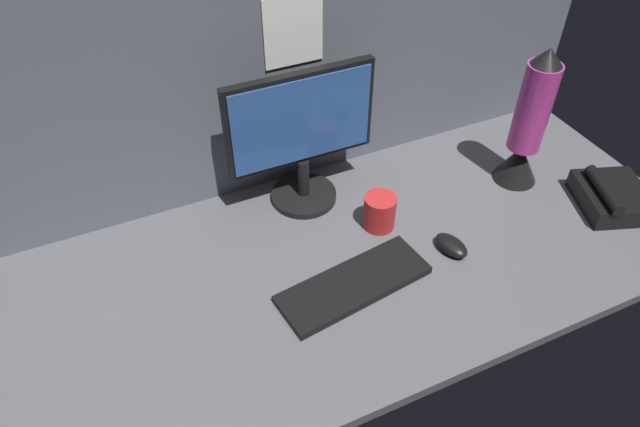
{
  "coord_description": "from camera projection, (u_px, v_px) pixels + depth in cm",
  "views": [
    {
      "loc": [
        -48.08,
        -87.87,
        106.2
      ],
      "look_at": [
        -0.7,
        0.0,
        14.0
      ],
      "focal_mm": 32.64,
      "sensor_mm": 36.0,
      "label": 1
    }
  ],
  "objects": [
    {
      "name": "mouse",
      "position": [
        451.0,
        245.0,
        1.45
      ],
      "size": [
        7.49,
        10.56,
        3.4
      ],
      "primitive_type": "ellipsoid",
      "rotation": [
        0.0,
        0.0,
        0.21
      ],
      "color": "black",
      "rests_on": "ground_plane"
    },
    {
      "name": "keyboard",
      "position": [
        354.0,
        284.0,
        1.37
      ],
      "size": [
        38.43,
        17.93,
        2.0
      ],
      "primitive_type": "cube",
      "rotation": [
        0.0,
        0.0,
        0.14
      ],
      "color": "black",
      "rests_on": "ground_plane"
    },
    {
      "name": "lava_lamp",
      "position": [
        528.0,
        129.0,
        1.56
      ],
      "size": [
        12.35,
        12.35,
        40.4
      ],
      "color": "black",
      "rests_on": "ground_plane"
    },
    {
      "name": "mug_red_plastic",
      "position": [
        380.0,
        212.0,
        1.5
      ],
      "size": [
        8.36,
        8.36,
        9.41
      ],
      "color": "red",
      "rests_on": "ground_plane"
    },
    {
      "name": "ground_plane",
      "position": [
        349.0,
        258.0,
        1.46
      ],
      "size": [
        180.0,
        80.0,
        3.0
      ],
      "primitive_type": "cube",
      "color": "#515156"
    },
    {
      "name": "monitor",
      "position": [
        301.0,
        134.0,
        1.47
      ],
      "size": [
        39.3,
        18.0,
        38.18
      ],
      "color": "black",
      "rests_on": "ground_plane"
    },
    {
      "name": "desk_phone",
      "position": [
        611.0,
        197.0,
        1.57
      ],
      "size": [
        22.32,
        23.55,
        8.8
      ],
      "color": "black",
      "rests_on": "ground_plane"
    },
    {
      "name": "cubicle_wall_back",
      "position": [
        288.0,
        75.0,
        1.49
      ],
      "size": [
        180.0,
        5.5,
        62.0
      ],
      "color": "#565B66",
      "rests_on": "ground_plane"
    }
  ]
}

